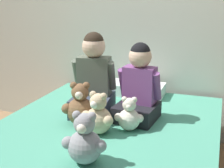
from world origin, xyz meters
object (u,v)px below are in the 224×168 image
child_on_right (139,87)px  pillow_at_headboard (135,89)px  bed (103,158)px  child_on_left (93,80)px  teddy_bear_held_by_left_child (80,107)px  teddy_bear_at_foot_of_bed (85,142)px  teddy_bear_held_by_right_child (129,116)px  teddy_bear_between_children (98,116)px

child_on_right → pillow_at_headboard: (-0.19, 0.58, -0.19)m
bed → child_on_left: 0.61m
child_on_left → teddy_bear_held_by_left_child: 0.29m
teddy_bear_held_by_left_child → pillow_at_headboard: teddy_bear_held_by_left_child is taller
bed → teddy_bear_at_foot_of_bed: size_ratio=6.51×
bed → teddy_bear_held_by_left_child: (-0.18, 0.01, 0.38)m
teddy_bear_held_by_right_child → teddy_bear_at_foot_of_bed: 0.53m
child_on_right → teddy_bear_held_by_right_child: 0.28m
pillow_at_headboard → teddy_bear_held_by_right_child: bearing=-77.3°
bed → child_on_right: bearing=55.4°
child_on_left → child_on_right: (0.37, -0.00, -0.02)m
teddy_bear_held_by_right_child → teddy_bear_between_children: (-0.18, -0.12, 0.02)m
bed → teddy_bear_between_children: 0.38m
teddy_bear_held_by_left_child → teddy_bear_between_children: bearing=-46.5°
teddy_bear_held_by_left_child → teddy_bear_held_by_right_child: (0.37, 0.02, -0.03)m
child_on_left → teddy_bear_between_children: 0.43m
child_on_right → teddy_bear_at_foot_of_bed: size_ratio=1.90×
teddy_bear_held_by_right_child → teddy_bear_at_foot_of_bed: (-0.10, -0.52, 0.03)m
teddy_bear_held_by_right_child → teddy_bear_between_children: bearing=-157.9°
bed → child_on_left: (-0.19, 0.27, 0.51)m
bed → teddy_bear_held_by_left_child: size_ratio=6.23×
bed → teddy_bear_at_foot_of_bed: bearing=-80.8°
pillow_at_headboard → teddy_bear_held_by_left_child: bearing=-102.3°
child_on_right → teddy_bear_held_by_right_child: size_ratio=2.39×
bed → teddy_bear_held_by_right_child: 0.39m
teddy_bear_at_foot_of_bed → child_on_right: bearing=74.5°
teddy_bear_held_by_right_child → child_on_left: bearing=135.6°
pillow_at_headboard → teddy_bear_between_children: bearing=-90.0°
bed → teddy_bear_held_by_right_child: teddy_bear_held_by_right_child is taller
teddy_bear_held_by_left_child → child_on_left: bearing=73.3°
bed → teddy_bear_held_by_right_child: (0.18, 0.03, 0.34)m
teddy_bear_between_children → pillow_at_headboard: size_ratio=0.54×
teddy_bear_held_by_left_child → teddy_bear_between_children: (0.18, -0.10, -0.01)m
child_on_left → teddy_bear_at_foot_of_bed: bearing=-77.5°
teddy_bear_between_children → teddy_bear_at_foot_of_bed: 0.40m
child_on_right → teddy_bear_held_by_right_child: bearing=-85.3°
pillow_at_headboard → teddy_bear_at_foot_of_bed: bearing=-86.6°
teddy_bear_held_by_right_child → teddy_bear_between_children: 0.22m
bed → pillow_at_headboard: bearing=90.0°
child_on_left → teddy_bear_held_by_left_child: child_on_left is taller
child_on_left → teddy_bear_at_foot_of_bed: (0.26, -0.75, -0.14)m
teddy_bear_held_by_right_child → teddy_bear_at_foot_of_bed: size_ratio=0.80×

